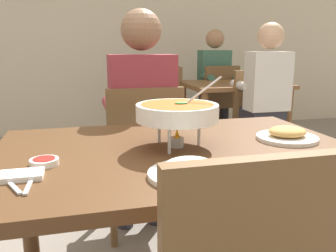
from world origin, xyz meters
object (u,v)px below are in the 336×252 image
at_px(dining_table_far, 233,96).
at_px(chair_bg_left, 217,99).
at_px(appetizer_plate, 287,135).
at_px(chair_bg_middle, 260,114).
at_px(curry_bowl, 176,113).
at_px(diner_main, 141,112).
at_px(rice_plate, 189,170).
at_px(patron_bg_middle, 265,89).
at_px(dining_table_main, 178,175).
at_px(sauce_dish, 44,162).
at_px(patron_bg_left, 215,78).
at_px(chair_bg_corner, 166,106).
at_px(chair_bg_right, 165,100).
at_px(chair_diner_main, 143,153).

xyz_separation_m(dining_table_far, chair_bg_left, (0.02, 0.48, -0.11)).
relative_size(appetizer_plate, chair_bg_middle, 0.27).
bearing_deg(curry_bowl, diner_main, 89.67).
xyz_separation_m(diner_main, rice_plate, (-0.05, -1.06, 0.02)).
bearing_deg(chair_bg_middle, patron_bg_middle, -91.49).
bearing_deg(rice_plate, diner_main, 87.31).
distance_m(dining_table_main, appetizer_plate, 0.47).
xyz_separation_m(diner_main, chair_bg_left, (1.23, 1.86, -0.24)).
height_order(sauce_dish, patron_bg_left, patron_bg_left).
height_order(chair_bg_middle, chair_bg_corner, same).
relative_size(patron_bg_left, patron_bg_middle, 1.00).
height_order(chair_bg_middle, patron_bg_middle, patron_bg_middle).
xyz_separation_m(rice_plate, patron_bg_left, (1.29, 3.03, -0.02)).
bearing_deg(chair_bg_corner, diner_main, -109.20).
bearing_deg(rice_plate, dining_table_main, 80.24).
height_order(diner_main, patron_bg_middle, same).
bearing_deg(chair_bg_middle, curry_bowl, -127.43).
bearing_deg(appetizer_plate, dining_table_main, -179.16).
relative_size(dining_table_main, chair_bg_right, 1.45).
bearing_deg(chair_bg_corner, chair_bg_left, 25.48).
relative_size(chair_diner_main, chair_bg_corner, 1.00).
relative_size(diner_main, dining_table_far, 1.31).
bearing_deg(chair_bg_right, chair_diner_main, -107.47).
xyz_separation_m(curry_bowl, appetizer_plate, (0.46, -0.01, -0.11)).
bearing_deg(appetizer_plate, dining_table_far, 70.55).
xyz_separation_m(dining_table_main, patron_bg_middle, (1.24, 1.57, 0.10)).
relative_size(dining_table_far, patron_bg_middle, 0.76).
bearing_deg(diner_main, chair_diner_main, -90.00).
height_order(chair_diner_main, chair_bg_middle, same).
bearing_deg(curry_bowl, chair_bg_right, 76.93).
bearing_deg(sauce_dish, dining_table_far, 53.14).
xyz_separation_m(sauce_dish, chair_bg_corner, (0.99, 2.37, -0.25)).
bearing_deg(curry_bowl, chair_bg_left, 64.61).
height_order(chair_diner_main, dining_table_far, chair_diner_main).
height_order(appetizer_plate, dining_table_far, appetizer_plate).
bearing_deg(dining_table_far, patron_bg_middle, -86.91).
distance_m(dining_table_main, dining_table_far, 2.46).
relative_size(curry_bowl, rice_plate, 1.39).
distance_m(rice_plate, patron_bg_middle, 2.26).
distance_m(rice_plate, chair_bg_left, 3.20).
bearing_deg(dining_table_main, rice_plate, -99.76).
bearing_deg(patron_bg_left, chair_bg_corner, -147.78).
bearing_deg(chair_bg_middle, sauce_dish, -134.64).
bearing_deg(rice_plate, patron_bg_middle, 55.23).
xyz_separation_m(dining_table_main, chair_bg_left, (1.23, 2.63, -0.13)).
xyz_separation_m(appetizer_plate, chair_bg_left, (0.78, 2.62, -0.26)).
distance_m(chair_diner_main, sauce_dish, 0.97).
xyz_separation_m(dining_table_far, chair_bg_right, (-0.59, 0.56, -0.11)).
height_order(appetizer_plate, chair_bg_left, chair_bg_left).
bearing_deg(dining_table_far, chair_bg_right, 136.50).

